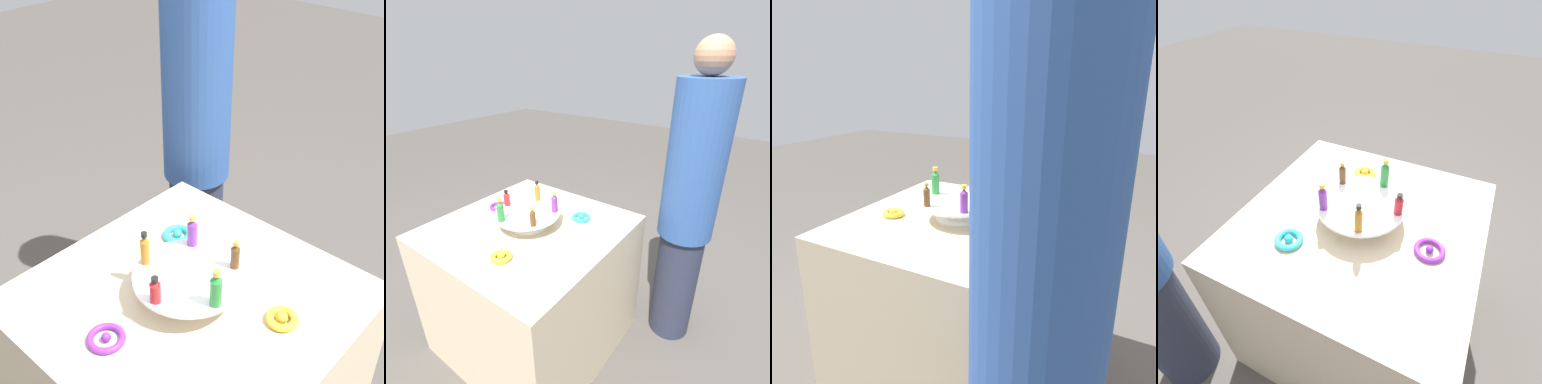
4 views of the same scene
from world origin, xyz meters
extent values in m
plane|color=#4C4742|center=(0.00, 0.00, 0.00)|extent=(12.00, 12.00, 0.00)
cube|color=beige|center=(0.00, 0.00, 0.39)|extent=(0.90, 0.90, 0.78)
cylinder|color=white|center=(0.00, 0.00, 0.78)|extent=(0.19, 0.19, 0.01)
cylinder|color=white|center=(0.00, 0.00, 0.82)|extent=(0.10, 0.10, 0.06)
cylinder|color=white|center=(0.00, 0.00, 0.85)|extent=(0.33, 0.33, 0.01)
cylinder|color=#702D93|center=(-0.09, 0.11, 0.90)|extent=(0.03, 0.03, 0.08)
cone|color=#702D93|center=(-0.09, 0.11, 0.94)|extent=(0.03, 0.03, 0.02)
cylinder|color=gold|center=(-0.09, 0.11, 0.96)|extent=(0.02, 0.02, 0.01)
cylinder|color=#AD6B19|center=(-0.13, -0.05, 0.90)|extent=(0.03, 0.03, 0.08)
cone|color=#AD6B19|center=(-0.13, -0.05, 0.95)|extent=(0.03, 0.03, 0.02)
cylinder|color=black|center=(-0.13, -0.05, 0.96)|extent=(0.02, 0.02, 0.01)
cylinder|color=#B21E23|center=(0.01, -0.14, 0.89)|extent=(0.03, 0.03, 0.06)
cone|color=#B21E23|center=(0.01, -0.14, 0.93)|extent=(0.03, 0.03, 0.01)
cylinder|color=black|center=(0.01, -0.14, 0.94)|extent=(0.02, 0.02, 0.01)
cylinder|color=#288438|center=(0.13, -0.04, 0.90)|extent=(0.03, 0.03, 0.08)
cone|color=#288438|center=(0.13, -0.04, 0.95)|extent=(0.03, 0.03, 0.02)
cylinder|color=gold|center=(0.13, -0.04, 0.97)|extent=(0.02, 0.02, 0.02)
cylinder|color=brown|center=(0.08, 0.12, 0.89)|extent=(0.03, 0.03, 0.07)
cone|color=brown|center=(0.08, 0.12, 0.93)|extent=(0.03, 0.03, 0.01)
cylinder|color=#B79338|center=(0.08, 0.12, 0.95)|extent=(0.02, 0.02, 0.01)
torus|color=purple|center=(-0.05, -0.28, 0.79)|extent=(0.11, 0.11, 0.02)
sphere|color=purple|center=(-0.05, -0.28, 0.79)|extent=(0.03, 0.03, 0.03)
torus|color=gold|center=(0.26, 0.10, 0.79)|extent=(0.09, 0.09, 0.02)
sphere|color=gold|center=(0.26, 0.10, 0.79)|extent=(0.03, 0.03, 0.03)
torus|color=#2DB7CC|center=(-0.22, 0.18, 0.79)|extent=(0.10, 0.10, 0.02)
sphere|color=#2DB7CC|center=(-0.22, 0.18, 0.79)|extent=(0.03, 0.03, 0.03)
cylinder|color=#282D42|center=(-0.54, 0.64, 0.35)|extent=(0.24, 0.24, 0.70)
camera|label=1|loc=(0.79, -0.85, 1.90)|focal=50.00mm
camera|label=2|loc=(0.92, 0.98, 1.58)|focal=28.00mm
camera|label=3|loc=(-0.71, 1.27, 1.36)|focal=35.00mm
camera|label=4|loc=(-0.76, -0.32, 1.58)|focal=28.00mm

